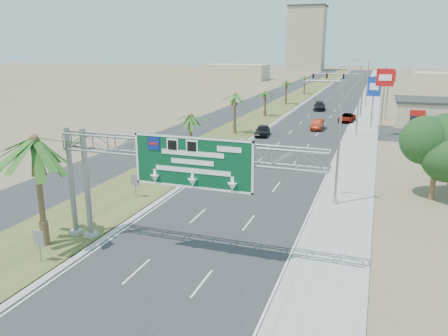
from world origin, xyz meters
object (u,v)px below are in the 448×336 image
car_left_lane (262,131)px  pole_sign_red_near (385,82)px  car_mid_lane (318,124)px  sign_gantry (171,158)px  car_far (319,106)px  palm_near (34,140)px  car_right_lane (347,118)px  pole_sign_blue (374,89)px  signal_mast (351,90)px  pole_sign_red_far (389,81)px

car_left_lane → pole_sign_red_near: bearing=11.1°
car_mid_lane → sign_gantry: bearing=-94.4°
car_left_lane → car_far: size_ratio=0.82×
palm_near → car_right_lane: bearing=75.7°
pole_sign_blue → pole_sign_red_near: bearing=-79.0°
palm_near → car_mid_lane: size_ratio=1.73×
sign_gantry → signal_mast: 62.37m
car_left_lane → pole_sign_red_far: bearing=45.5°
signal_mast → pole_sign_red_far: size_ratio=1.19×
car_mid_lane → car_right_lane: size_ratio=0.94×
signal_mast → pole_sign_blue: bearing=-70.2°
sign_gantry → car_far: bearing=90.1°
pole_sign_red_far → sign_gantry: bearing=-101.9°
pole_sign_red_far → pole_sign_blue: bearing=-103.3°
car_far → pole_sign_red_near: 28.76m
pole_sign_red_far → signal_mast: bearing=160.2°
car_mid_lane → pole_sign_blue: pole_sign_blue is taller
car_mid_lane → car_left_lane: bearing=-131.7°
car_left_lane → car_right_lane: 20.03m
signal_mast → pole_sign_red_far: (6.32, -2.27, 1.99)m
car_far → pole_sign_red_near: pole_sign_red_near is taller
signal_mast → car_right_lane: signal_mast is taller
signal_mast → pole_sign_red_near: size_ratio=1.06×
pole_sign_red_near → pole_sign_blue: pole_sign_red_near is taller
pole_sign_red_far → pole_sign_red_near: bearing=-92.6°
car_left_lane → pole_sign_red_near: (16.04, 5.17, 6.93)m
signal_mast → pole_sign_red_far: bearing=-19.8°
sign_gantry → car_right_lane: bearing=83.4°
sign_gantry → car_right_lane: sign_gantry is taller
car_right_lane → palm_near: bearing=-98.2°
signal_mast → car_left_lane: size_ratio=2.21×
car_mid_lane → car_far: car_far is taller
car_left_lane → signal_mast: bearing=59.6°
palm_near → signal_mast: size_ratio=0.81×
signal_mast → car_far: 9.88m
car_right_lane → pole_sign_red_far: bearing=43.3°
pole_sign_red_near → pole_sign_red_far: pole_sign_red_near is taller
car_right_lane → pole_sign_blue: size_ratio=0.63×
car_left_lane → car_mid_lane: bearing=42.7°
signal_mast → pole_sign_blue: 12.31m
palm_near → pole_sign_red_far: pole_sign_red_far is taller
car_mid_lane → pole_sign_red_near: bearing=-18.0°
car_mid_lane → pole_sign_red_far: size_ratio=0.56×
sign_gantry → palm_near: 8.41m
signal_mast → car_left_lane: 26.50m
sign_gantry → car_left_lane: size_ratio=3.61×
pole_sign_red_near → pole_sign_red_far: 16.60m
car_mid_lane → car_far: size_ratio=0.85×
car_right_lane → pole_sign_blue: pole_sign_blue is taller
palm_near → car_far: palm_near is taller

